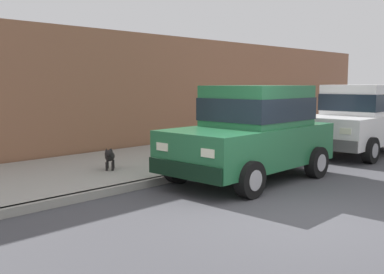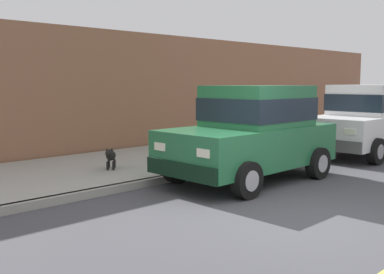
{
  "view_description": "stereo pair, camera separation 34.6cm",
  "coord_description": "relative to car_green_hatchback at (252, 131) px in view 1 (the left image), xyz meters",
  "views": [
    {
      "loc": [
        3.17,
        -5.67,
        1.93
      ],
      "look_at": [
        -3.11,
        0.83,
        0.85
      ],
      "focal_mm": 42.39,
      "sensor_mm": 36.0,
      "label": 1
    },
    {
      "loc": [
        3.41,
        -5.42,
        1.93
      ],
      "look_at": [
        -3.11,
        0.83,
        0.85
      ],
      "focal_mm": 42.39,
      "sensor_mm": 36.0,
      "label": 2
    }
  ],
  "objects": [
    {
      "name": "ground_plane",
      "position": [
        2.19,
        -1.61,
        -0.98
      ],
      "size": [
        80.0,
        80.0,
        0.0
      ],
      "primitive_type": "plane",
      "color": "#424247"
    },
    {
      "name": "building_facade",
      "position": [
        -4.91,
        4.05,
        0.69
      ],
      "size": [
        0.5,
        20.0,
        3.33
      ],
      "primitive_type": "cube",
      "color": "#8C5B42",
      "rests_on": "ground"
    },
    {
      "name": "car_green_hatchback",
      "position": [
        0.0,
        0.0,
        0.0
      ],
      "size": [
        2.0,
        3.82,
        1.88
      ],
      "color": "#23663D",
      "rests_on": "ground"
    },
    {
      "name": "curb",
      "position": [
        -1.01,
        -1.61,
        -0.91
      ],
      "size": [
        0.16,
        64.0,
        0.14
      ],
      "primitive_type": "cube",
      "color": "gray",
      "rests_on": "ground"
    },
    {
      "name": "car_white_hatchback",
      "position": [
        0.07,
        4.69,
        0.0
      ],
      "size": [
        2.01,
        3.83,
        1.88
      ],
      "color": "white",
      "rests_on": "ground"
    },
    {
      "name": "sidewalk",
      "position": [
        -2.81,
        -1.61,
        -0.91
      ],
      "size": [
        3.6,
        64.0,
        0.14
      ],
      "primitive_type": "cube",
      "color": "#99968E",
      "rests_on": "ground"
    },
    {
      "name": "dog_black",
      "position": [
        -2.27,
        -1.83,
        -0.55
      ],
      "size": [
        0.62,
        0.52,
        0.49
      ],
      "color": "black",
      "rests_on": "sidewalk"
    }
  ]
}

